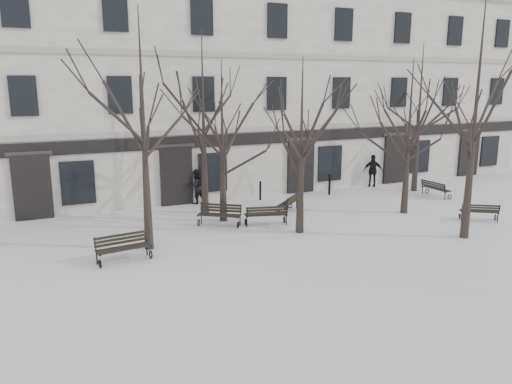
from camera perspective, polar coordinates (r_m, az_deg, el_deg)
ground at (r=19.46m, az=7.56°, el=-5.52°), size 100.00×100.00×0.00m
building at (r=30.28m, az=-5.45°, el=11.51°), size 40.40×10.20×11.40m
tree_0 at (r=17.85m, az=-12.86°, el=10.01°), size 5.93×5.93×8.48m
tree_1 at (r=19.62m, az=5.24°, el=7.62°), size 4.86×4.86×6.94m
tree_2 at (r=20.47m, az=24.01°, el=10.70°), size 6.40×6.40×9.14m
tree_3 at (r=23.67m, az=17.18°, el=8.03°), size 4.90×4.90×7.00m
tree_4 at (r=22.73m, az=-6.08°, el=10.38°), size 5.80×5.80×8.28m
tree_5 at (r=21.31m, az=-3.90°, el=7.97°), size 4.84×4.84×6.91m
tree_6 at (r=28.83m, az=18.24°, el=9.96°), size 5.64×5.64×8.05m
bench_0 at (r=17.59m, az=-14.94°, el=-6.08°), size 1.90×0.90×0.92m
bench_1 at (r=21.16m, az=1.17°, el=-2.56°), size 1.89×1.07×0.91m
bench_2 at (r=23.98m, az=24.17°, el=-2.02°), size 1.61×1.33×0.80m
bench_3 at (r=21.22m, az=-4.18°, el=-2.53°), size 1.83×1.57×0.91m
bench_4 at (r=23.37m, az=3.78°, el=-1.21°), size 1.64×1.56×0.85m
bench_5 at (r=28.18m, az=19.81°, el=0.41°), size 0.66×1.70×0.85m
bollard_a at (r=25.74m, az=0.49°, el=0.24°), size 0.13×0.13×1.00m
bollard_b at (r=27.25m, az=8.40°, el=0.96°), size 0.15×0.15×1.15m
pedestrian_b at (r=25.29m, az=-6.79°, el=-1.31°), size 0.99×0.87×1.74m
pedestrian_c at (r=29.96m, az=13.13°, el=0.60°), size 1.17×0.99×1.88m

